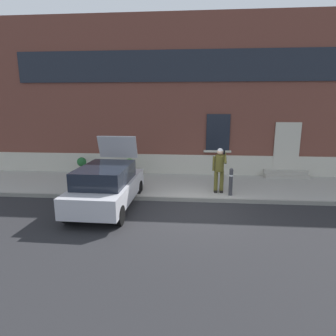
{
  "coord_description": "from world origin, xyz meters",
  "views": [
    {
      "loc": [
        -0.09,
        -9.08,
        3.52
      ],
      "look_at": [
        -1.0,
        1.6,
        1.1
      ],
      "focal_mm": 30.53,
      "sensor_mm": 36.0,
      "label": 1
    }
  ],
  "objects_px": {
    "planter_charcoal": "(130,167)",
    "planter_olive": "(82,166)",
    "hatchback_car_silver": "(107,185)",
    "person_on_phone": "(219,167)",
    "bollard_near_person": "(231,181)"
  },
  "relations": [
    {
      "from": "planter_charcoal",
      "to": "planter_olive",
      "type": "bearing_deg",
      "value": 178.96
    },
    {
      "from": "hatchback_car_silver",
      "to": "person_on_phone",
      "type": "distance_m",
      "value": 4.23
    },
    {
      "from": "hatchback_car_silver",
      "to": "person_on_phone",
      "type": "xyz_separation_m",
      "value": [
        3.92,
        1.56,
        0.35
      ]
    },
    {
      "from": "person_on_phone",
      "to": "hatchback_car_silver",
      "type": "bearing_deg",
      "value": -145.54
    },
    {
      "from": "planter_charcoal",
      "to": "bollard_near_person",
      "type": "bearing_deg",
      "value": -30.27
    },
    {
      "from": "planter_charcoal",
      "to": "person_on_phone",
      "type": "bearing_deg",
      "value": -29.89
    },
    {
      "from": "hatchback_car_silver",
      "to": "bollard_near_person",
      "type": "height_order",
      "value": "hatchback_car_silver"
    },
    {
      "from": "person_on_phone",
      "to": "planter_olive",
      "type": "height_order",
      "value": "person_on_phone"
    },
    {
      "from": "bollard_near_person",
      "to": "hatchback_car_silver",
      "type": "bearing_deg",
      "value": -163.56
    },
    {
      "from": "bollard_near_person",
      "to": "planter_olive",
      "type": "bearing_deg",
      "value": 158.88
    },
    {
      "from": "hatchback_car_silver",
      "to": "planter_olive",
      "type": "xyz_separation_m",
      "value": [
        -2.4,
        3.88,
        -0.19
      ]
    },
    {
      "from": "bollard_near_person",
      "to": "person_on_phone",
      "type": "bearing_deg",
      "value": 146.27
    },
    {
      "from": "hatchback_car_silver",
      "to": "bollard_near_person",
      "type": "bearing_deg",
      "value": 16.44
    },
    {
      "from": "hatchback_car_silver",
      "to": "planter_olive",
      "type": "bearing_deg",
      "value": 121.76
    },
    {
      "from": "hatchback_car_silver",
      "to": "planter_charcoal",
      "type": "xyz_separation_m",
      "value": [
        -0.05,
        3.84,
        -0.19
      ]
    }
  ]
}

